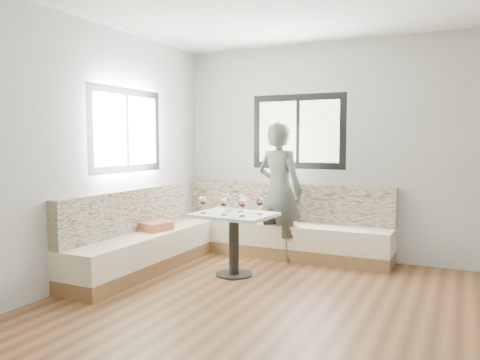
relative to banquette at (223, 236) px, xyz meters
The scene contains 11 objects.
room 2.42m from the banquette, 45.87° to the right, with size 5.01×5.01×2.81m.
banquette is the anchor object (origin of this frame).
table 0.65m from the banquette, 51.07° to the right, with size 0.91×0.74×0.71m.
person 0.91m from the banquette, 35.98° to the left, with size 0.64×0.42×1.76m, color #4C5148.
olive_ramekin 0.62m from the banquette, 54.23° to the right, with size 0.10×0.10×0.04m.
wine_glass_a 0.82m from the banquette, 83.41° to the right, with size 0.09×0.09×0.21m.
wine_glass_b 0.91m from the banquette, 61.87° to the right, with size 0.09×0.09×0.21m.
wine_glass_c 0.99m from the banquette, 47.98° to the right, with size 0.09×0.09×0.21m.
wine_glass_d 0.75m from the banquette, 40.08° to the right, with size 0.09×0.09×0.21m.
wine_glass_e 0.96m from the banquette, 32.06° to the right, with size 0.09×0.09×0.21m.
wine_glass_f 0.62m from the banquette, 56.75° to the right, with size 0.09×0.09×0.21m.
Camera 1 is at (1.13, -3.52, 1.52)m, focal length 35.00 mm.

